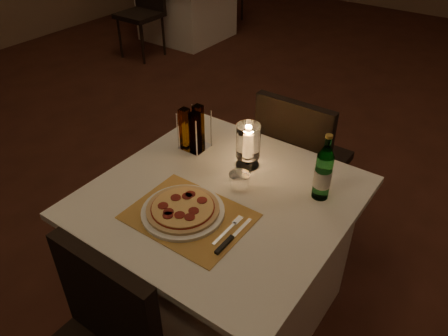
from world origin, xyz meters
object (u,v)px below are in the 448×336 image
Objects in this scene: main_table at (221,257)px; pizza at (183,208)px; hurricane_candle at (248,143)px; neighbor_table_left at (187,6)px; tumbler at (239,183)px; water_bottle at (323,173)px; plate at (183,211)px; chair_far at (299,154)px.

main_table is 0.44m from pizza.
hurricane_candle is 3.95m from neighbor_table_left.
hurricane_candle is at bearing 112.69° from tumbler.
hurricane_candle is (-0.36, 0.01, 0.00)m from water_bottle.
pizza is 0.26m from tumbler.
tumbler is 0.30× the size of water_bottle.
water_bottle is at bearing 29.75° from tumbler.
pizza reaches higher than plate.
neighbor_table_left is at bearing 139.23° from chair_far.
neighbor_table_left is at bearing 133.66° from hurricane_candle.
pizza is at bearing -93.32° from hurricane_candle.
main_table is 4.95× the size of hurricane_candle.
tumbler reaches higher than neighbor_table_left.
hurricane_candle is (0.02, 0.42, 0.09)m from pizza.
chair_far is at bearing 94.14° from tumbler.
plate reaches higher than neighbor_table_left.
tumbler is at bearing -47.29° from neighbor_table_left.
pizza is at bearing -50.48° from neighbor_table_left.
tumbler reaches higher than pizza.
water_bottle is (0.38, 0.40, 0.09)m from pizza.
water_bottle reaches higher than tumbler.
tumbler is 4.11m from neighbor_table_left.
water_bottle is at bearing 46.58° from pizza.
main_table is 1.11× the size of chair_far.
hurricane_candle is at bearing 86.68° from pizza.
main_table is at bearing -90.00° from chair_far.
water_bottle is 0.36m from hurricane_candle.
hurricane_candle reaches higher than neighbor_table_left.
chair_far is (0.00, 0.71, 0.18)m from main_table.
neighbor_table_left is at bearing 131.66° from main_table.
water_bottle is (0.28, 0.16, 0.07)m from tumbler.
chair_far reaches higher than main_table.
tumbler is 0.09× the size of neighbor_table_left.
chair_far is 0.92m from pizza.
water_bottle is (0.33, 0.22, 0.48)m from main_table.
pizza is at bearing -93.20° from chair_far.
main_table is at bearing 74.46° from pizza.
water_bottle is 0.29× the size of neighbor_table_left.
pizza reaches higher than main_table.
tumbler is at bearing -150.25° from water_bottle.
plate is at bearing -105.52° from main_table.
main_table is 0.42m from plate.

